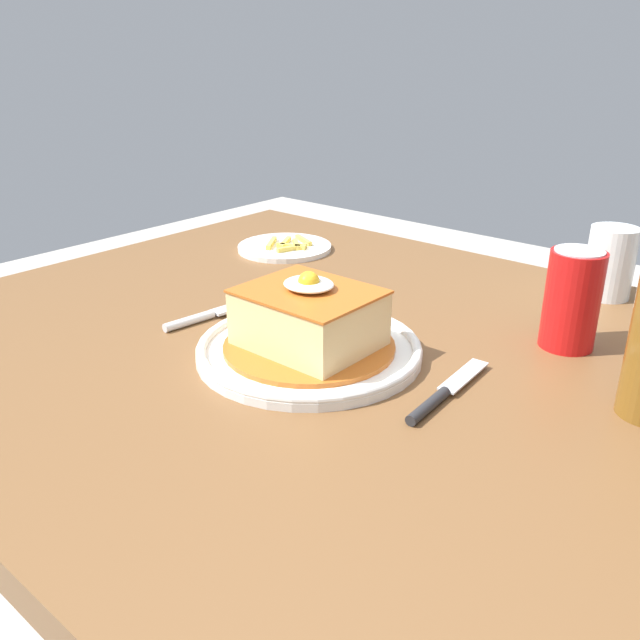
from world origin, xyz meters
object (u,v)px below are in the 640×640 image
soda_can (572,299)px  knife (439,397)px  main_plate (309,349)px  side_plate_fries (285,247)px  fork (202,317)px  drinking_glass (609,267)px

soda_can → knife: bearing=-101.9°
main_plate → soda_can: size_ratio=2.18×
knife → side_plate_fries: side_plate_fries is taller
main_plate → fork: bearing=-175.8°
knife → drinking_glass: drinking_glass is taller
main_plate → side_plate_fries: main_plate is taller
main_plate → fork: size_ratio=1.91×
fork → knife: bearing=2.9°
fork → soda_can: soda_can is taller
fork → knife: 0.36m
knife → main_plate: bearing=-178.5°
side_plate_fries → soda_can: bearing=-7.7°
drinking_glass → side_plate_fries: size_ratio=0.62×
drinking_glass → main_plate: bearing=-114.7°
fork → drinking_glass: drinking_glass is taller
main_plate → drinking_glass: bearing=65.3°
drinking_glass → soda_can: bearing=-83.7°
main_plate → soda_can: soda_can is taller
main_plate → drinking_glass: 0.48m
side_plate_fries → drinking_glass: bearing=14.4°
main_plate → side_plate_fries: bearing=137.1°
soda_can → drinking_glass: bearing=96.3°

